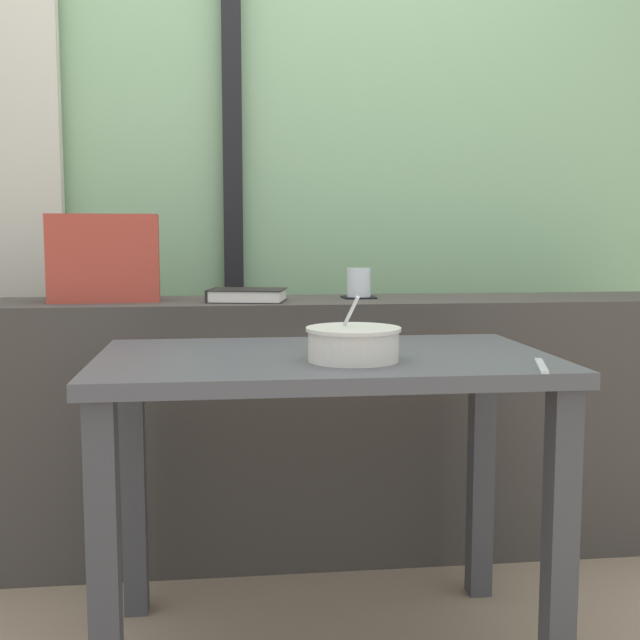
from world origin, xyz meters
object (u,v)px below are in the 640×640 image
breakfast_table (324,409)px  fork_utensil (541,366)px  coaster_square (359,297)px  juice_glass (359,283)px  throw_pillow (104,258)px  closed_book (247,295)px  soup_bowl (353,344)px

breakfast_table → fork_utensil: (0.43, -0.23, 0.13)m
coaster_square → juice_glass: size_ratio=1.11×
throw_pillow → fork_utensil: throw_pillow is taller
coaster_square → closed_book: bearing=-167.0°
breakfast_table → throw_pillow: throw_pillow is taller
juice_glass → closed_book: 0.36m
throw_pillow → soup_bowl: 0.99m
breakfast_table → fork_utensil: fork_utensil is taller
coaster_square → soup_bowl: (-0.14, -0.77, -0.04)m
coaster_square → closed_book: (-0.35, -0.08, 0.02)m
juice_glass → throw_pillow: size_ratio=0.28×
juice_glass → closed_book: juice_glass is taller
closed_book → juice_glass: bearing=13.0°
breakfast_table → closed_book: 0.64m
coaster_square → fork_utensil: 0.93m
closed_book → fork_utensil: bearing=-54.2°
closed_book → fork_utensil: 1.01m
coaster_square → throw_pillow: (-0.77, -0.03, 0.13)m
juice_glass → fork_utensil: 0.93m
fork_utensil → coaster_square: bearing=122.3°
soup_bowl → coaster_square: bearing=79.5°
throw_pillow → soup_bowl: bearing=-49.5°
breakfast_table → juice_glass: 0.74m
breakfast_table → soup_bowl: 0.20m
fork_utensil → closed_book: bearing=143.5°
coaster_square → breakfast_table: bearing=-106.2°
breakfast_table → closed_book: (-0.16, 0.58, 0.22)m
closed_book → fork_utensil: closed_book is taller
closed_book → soup_bowl: size_ratio=1.20×
coaster_square → throw_pillow: throw_pillow is taller
coaster_square → soup_bowl: 0.78m
juice_glass → closed_book: (-0.35, -0.08, -0.03)m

